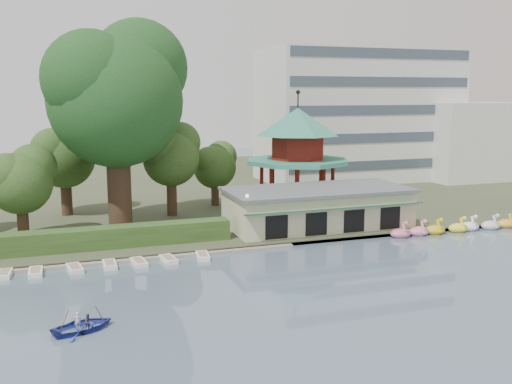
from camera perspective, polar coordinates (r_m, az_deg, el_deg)
name	(u,v)px	position (r m, az deg, el deg)	size (l,w,h in m)	color
ground_plane	(322,323)	(35.61, 6.62, -12.86)	(220.00, 220.00, 0.00)	slate
shore	(167,188)	(83.89, -8.93, 0.41)	(220.00, 70.00, 0.40)	#424930
embankment	(237,248)	(50.84, -1.88, -5.65)	(220.00, 0.60, 0.30)	gray
dock	(98,262)	(48.72, -15.55, -6.74)	(34.00, 1.60, 0.24)	gray
boathouse	(318,207)	(58.13, 6.18, -1.49)	(18.60, 9.39, 3.90)	beige
pavilion	(297,147)	(67.27, 4.16, 4.47)	(12.40, 12.40, 13.50)	beige
office_building	(376,120)	(91.67, 11.95, 7.10)	(38.00, 18.00, 20.00)	silver
hedge	(58,241)	(51.54, -19.19, -4.66)	(30.00, 2.00, 1.80)	#345321
lamp_post	(247,208)	(52.12, -0.88, -1.65)	(0.36, 0.36, 4.28)	black
big_tree	(117,90)	(58.02, -13.73, 9.91)	(14.38, 13.40, 20.79)	#3A281C
small_trees	(65,165)	(61.52, -18.56, 2.57)	(38.99, 16.34, 10.49)	#3A281C
swan_boats	(482,226)	(62.70, 21.64, -3.15)	(22.09, 2.08, 1.92)	pink
moored_rowboats	(55,270)	(47.33, -19.46, -7.36)	(24.77, 2.66, 0.36)	white
rowboat_with_passengers	(83,322)	(35.60, -16.91, -12.33)	(5.91, 5.00, 2.01)	#2B3694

